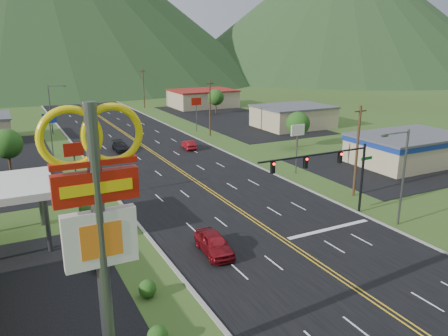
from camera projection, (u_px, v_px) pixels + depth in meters
name	position (u px, v px, depth m)	size (l,w,h in m)	color
ground	(394.00, 315.00, 27.14)	(500.00, 500.00, 0.00)	#344D1B
road	(394.00, 315.00, 27.14)	(20.00, 460.00, 0.04)	black
pylon_sign	(98.00, 211.00, 18.82)	(4.32, 0.60, 14.00)	#59595E
traffic_signal	(331.00, 166.00, 40.49)	(13.10, 0.43, 7.00)	black
streetlight_east	(401.00, 172.00, 39.18)	(3.28, 0.25, 9.00)	#59595E
streetlight_west	(52.00, 106.00, 80.44)	(3.28, 0.25, 9.00)	#59595E
building_east_near	(408.00, 147.00, 61.08)	(15.40, 10.40, 4.10)	tan
building_east_mid	(293.00, 116.00, 87.64)	(14.40, 11.40, 4.30)	tan
building_east_far	(203.00, 98.00, 115.79)	(16.40, 12.40, 4.50)	tan
pole_sign_west_a	(74.00, 156.00, 45.25)	(2.00, 0.18, 6.40)	#59595E
pole_sign_west_b	(50.00, 123.00, 64.06)	(2.00, 0.18, 6.40)	#59595E
pole_sign_east_a	(298.00, 135.00, 55.41)	(2.00, 0.18, 6.40)	#59595E
pole_sign_east_b	(196.00, 105.00, 82.77)	(2.00, 0.18, 6.40)	#59595E
tree_west_a	(7.00, 144.00, 55.76)	(3.84, 3.84, 5.82)	#382314
tree_east_a	(298.00, 124.00, 69.95)	(3.84, 3.84, 5.82)	#382314
tree_east_b	(216.00, 97.00, 104.20)	(3.84, 3.84, 5.82)	#382314
utility_pole_a	(357.00, 151.00, 47.06)	(1.60, 0.28, 10.00)	#382314
utility_pole_b	(210.00, 108.00, 78.70)	(1.60, 0.28, 10.00)	#382314
utility_pole_c	(144.00, 88.00, 112.90)	(1.60, 0.28, 10.00)	#382314
utility_pole_d	(108.00, 78.00, 147.11)	(1.60, 0.28, 10.00)	#382314
mountain_ne	(339.00, 7.00, 233.19)	(180.00, 180.00, 70.00)	#1E3618
car_red_near	(214.00, 244.00, 34.85)	(2.00, 4.98, 1.70)	maroon
car_dark_mid	(121.00, 147.00, 68.10)	(1.99, 4.90, 1.42)	black
car_red_far	(189.00, 145.00, 69.60)	(1.47, 4.21, 1.39)	maroon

